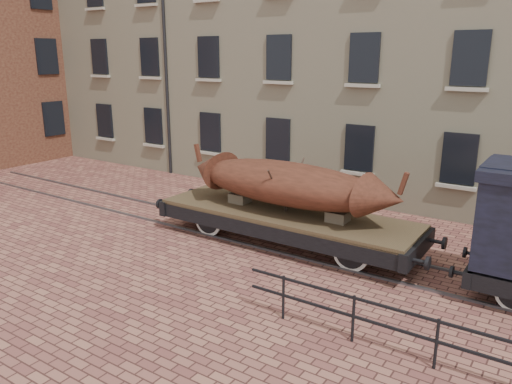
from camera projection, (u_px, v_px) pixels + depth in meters
The scene contains 5 objects.
ground at pixel (263, 239), 15.46m from camera, with size 90.00×90.00×0.00m, color brown.
warehouse_cream at pixel (462, 16), 19.98m from camera, with size 40.00×10.19×14.00m.
rail_track at pixel (263, 238), 15.45m from camera, with size 30.00×1.52×0.06m.
flatcar_wagon at pixel (286, 218), 14.80m from camera, with size 8.84×2.40×1.33m.
iron_boat at pixel (287, 183), 14.51m from camera, with size 7.12×2.12×1.68m.
Camera 1 is at (7.90, -12.17, 5.53)m, focal length 35.00 mm.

